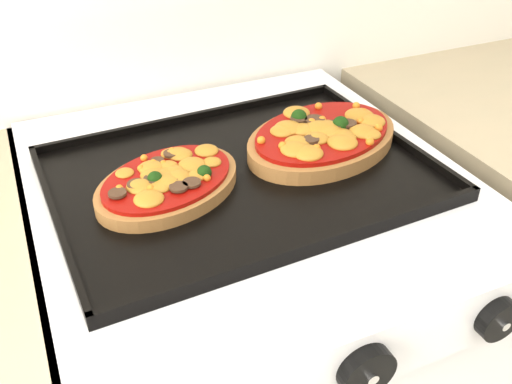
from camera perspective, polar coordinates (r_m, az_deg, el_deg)
name	(u,v)px	position (r m, az deg, el deg)	size (l,w,h in m)	color
stove	(246,378)	(1.12, -0.98, -18.06)	(0.60, 0.60, 0.91)	white
control_panel	(358,356)	(0.64, 10.18, -15.87)	(0.60, 0.02, 0.09)	white
knob_center	(366,371)	(0.63, 10.98, -17.18)	(0.06, 0.06, 0.02)	black
knob_right	(498,319)	(0.72, 23.04, -11.64)	(0.06, 0.06, 0.02)	black
baking_tray	(241,172)	(0.79, -1.48, 1.97)	(0.51, 0.38, 0.02)	black
pizza_left	(168,181)	(0.75, -8.82, 1.07)	(0.21, 0.15, 0.03)	brown
pizza_right	(322,136)	(0.85, 6.65, 5.61)	(0.25, 0.18, 0.04)	brown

